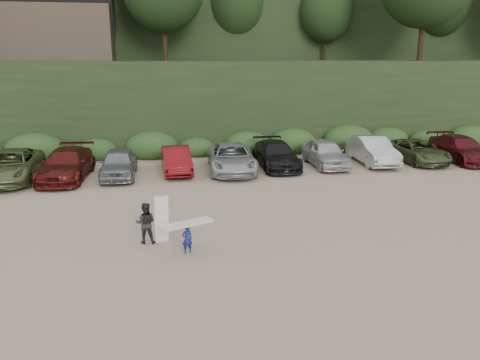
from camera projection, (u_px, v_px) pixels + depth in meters
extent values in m
plane|color=tan|center=(298.00, 232.00, 17.44)|extent=(120.00, 120.00, 0.00)
cube|color=black|center=(218.00, 99.00, 37.59)|extent=(80.00, 14.00, 6.00)
cube|color=black|center=(197.00, 41.00, 53.42)|extent=(90.00, 30.00, 16.00)
cube|color=#2B491E|center=(226.00, 146.00, 30.98)|extent=(46.20, 2.00, 1.20)
cube|color=brown|center=(60.00, 34.00, 36.14)|extent=(8.00, 6.00, 4.00)
imported|color=#59663B|center=(10.00, 166.00, 24.39)|extent=(2.84, 5.84, 1.60)
imported|color=#521412|center=(67.00, 164.00, 24.77)|extent=(2.66, 5.63, 1.59)
imported|color=gray|center=(119.00, 163.00, 25.16)|extent=(1.91, 4.53, 1.53)
imported|color=maroon|center=(176.00, 160.00, 26.15)|extent=(1.66, 4.36, 1.42)
imported|color=#A7A8AD|center=(232.00, 158.00, 26.41)|extent=(2.97, 5.71, 1.54)
imported|color=black|center=(276.00, 155.00, 27.39)|extent=(2.13, 5.17, 1.50)
imported|color=#B9B9BE|center=(325.00, 153.00, 27.70)|extent=(1.94, 4.67, 1.58)
imported|color=#BABABA|center=(372.00, 150.00, 28.35)|extent=(1.97, 5.00, 1.62)
imported|color=#485431|center=(417.00, 151.00, 28.77)|extent=(2.63, 5.06, 1.36)
imported|color=#551319|center=(461.00, 149.00, 29.02)|extent=(2.36, 5.36, 1.53)
imported|color=navy|center=(187.00, 239.00, 15.47)|extent=(0.40, 0.31, 0.98)
cube|color=silver|center=(187.00, 224.00, 15.33)|extent=(1.84, 1.13, 0.07)
imported|color=black|center=(146.00, 223.00, 16.25)|extent=(0.79, 0.67, 1.47)
cube|color=silver|center=(162.00, 219.00, 16.22)|extent=(0.52, 0.33, 1.73)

